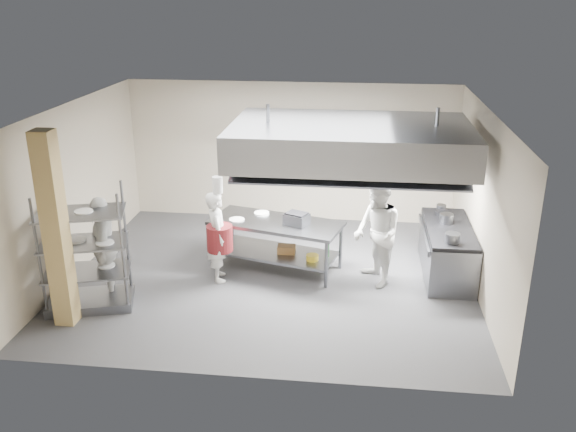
# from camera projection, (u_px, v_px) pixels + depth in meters

# --- Properties ---
(floor) EXTENTS (7.00, 7.00, 0.00)m
(floor) POSITION_uv_depth(u_px,v_px,m) (272.00, 277.00, 10.85)
(floor) COLOR #303033
(floor) RESTS_ON ground
(ceiling) EXTENTS (7.00, 7.00, 0.00)m
(ceiling) POSITION_uv_depth(u_px,v_px,m) (270.00, 109.00, 9.79)
(ceiling) COLOR silver
(ceiling) RESTS_ON wall_back
(wall_back) EXTENTS (7.00, 0.00, 7.00)m
(wall_back) POSITION_uv_depth(u_px,v_px,m) (291.00, 152.00, 13.11)
(wall_back) COLOR #B3A58E
(wall_back) RESTS_ON ground
(wall_left) EXTENTS (0.00, 6.00, 6.00)m
(wall_left) POSITION_uv_depth(u_px,v_px,m) (74.00, 189.00, 10.70)
(wall_left) COLOR #B3A58E
(wall_left) RESTS_ON ground
(wall_right) EXTENTS (0.00, 6.00, 6.00)m
(wall_right) POSITION_uv_depth(u_px,v_px,m) (483.00, 205.00, 9.94)
(wall_right) COLOR #B3A58E
(wall_right) RESTS_ON ground
(column) EXTENTS (0.30, 0.30, 3.00)m
(column) POSITION_uv_depth(u_px,v_px,m) (56.00, 231.00, 8.87)
(column) COLOR tan
(column) RESTS_ON floor
(exhaust_hood) EXTENTS (4.00, 2.50, 0.60)m
(exhaust_hood) POSITION_uv_depth(u_px,v_px,m) (350.00, 142.00, 10.23)
(exhaust_hood) COLOR slate
(exhaust_hood) RESTS_ON ceiling
(hood_strip_a) EXTENTS (1.60, 0.12, 0.04)m
(hood_strip_a) POSITION_uv_depth(u_px,v_px,m) (297.00, 158.00, 10.44)
(hood_strip_a) COLOR white
(hood_strip_a) RESTS_ON exhaust_hood
(hood_strip_b) EXTENTS (1.60, 0.12, 0.04)m
(hood_strip_b) POSITION_uv_depth(u_px,v_px,m) (403.00, 162.00, 10.25)
(hood_strip_b) COLOR white
(hood_strip_b) RESTS_ON exhaust_hood
(wall_shelf) EXTENTS (1.50, 0.28, 0.04)m
(wall_shelf) POSITION_uv_depth(u_px,v_px,m) (375.00, 157.00, 12.76)
(wall_shelf) COLOR slate
(wall_shelf) RESTS_ON wall_back
(island) EXTENTS (2.52, 1.56, 0.91)m
(island) POSITION_uv_depth(u_px,v_px,m) (276.00, 245.00, 11.04)
(island) COLOR gray
(island) RESTS_ON floor
(island_worktop) EXTENTS (2.52, 1.56, 0.06)m
(island_worktop) POSITION_uv_depth(u_px,v_px,m) (276.00, 223.00, 10.89)
(island_worktop) COLOR slate
(island_worktop) RESTS_ON island
(island_undershelf) EXTENTS (2.31, 1.42, 0.04)m
(island_undershelf) POSITION_uv_depth(u_px,v_px,m) (276.00, 253.00, 11.09)
(island_undershelf) COLOR slate
(island_undershelf) RESTS_ON island
(pass_rack) EXTENTS (1.48, 1.11, 1.98)m
(pass_rack) POSITION_uv_depth(u_px,v_px,m) (85.00, 249.00, 9.53)
(pass_rack) COLOR slate
(pass_rack) RESTS_ON floor
(cooking_range) EXTENTS (0.80, 2.00, 0.84)m
(cooking_range) POSITION_uv_depth(u_px,v_px,m) (447.00, 252.00, 10.83)
(cooking_range) COLOR slate
(cooking_range) RESTS_ON floor
(range_top) EXTENTS (0.78, 1.96, 0.06)m
(range_top) POSITION_uv_depth(u_px,v_px,m) (449.00, 228.00, 10.67)
(range_top) COLOR black
(range_top) RESTS_ON cooking_range
(chef_head) EXTENTS (0.54, 0.68, 1.61)m
(chef_head) POSITION_uv_depth(u_px,v_px,m) (218.00, 236.00, 10.50)
(chef_head) COLOR white
(chef_head) RESTS_ON floor
(chef_line) EXTENTS (0.99, 1.11, 1.87)m
(chef_line) POSITION_uv_depth(u_px,v_px,m) (377.00, 233.00, 10.30)
(chef_line) COLOR silver
(chef_line) RESTS_ON floor
(chef_plating) EXTENTS (0.73, 1.10, 1.74)m
(chef_plating) POSITION_uv_depth(u_px,v_px,m) (104.00, 248.00, 9.88)
(chef_plating) COLOR silver
(chef_plating) RESTS_ON floor
(griddle) EXTENTS (0.49, 0.44, 0.19)m
(griddle) POSITION_uv_depth(u_px,v_px,m) (297.00, 219.00, 10.71)
(griddle) COLOR slate
(griddle) RESTS_ON island_worktop
(wicker_basket) EXTENTS (0.32, 0.23, 0.14)m
(wicker_basket) POSITION_uv_depth(u_px,v_px,m) (287.00, 249.00, 11.01)
(wicker_basket) COLOR olive
(wicker_basket) RESTS_ON island_undershelf
(stockpot) EXTENTS (0.24, 0.24, 0.17)m
(stockpot) POSITION_uv_depth(u_px,v_px,m) (446.00, 218.00, 10.81)
(stockpot) COLOR slate
(stockpot) RESTS_ON range_top
(plate_stack) EXTENTS (0.28, 0.28, 0.05)m
(plate_stack) POSITION_uv_depth(u_px,v_px,m) (87.00, 270.00, 9.65)
(plate_stack) COLOR silver
(plate_stack) RESTS_ON pass_rack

